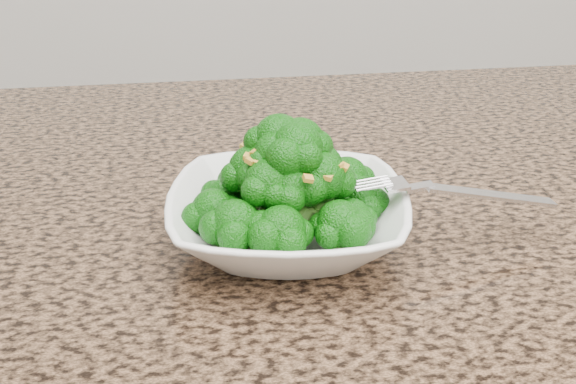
{
  "coord_description": "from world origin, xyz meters",
  "views": [
    {
      "loc": [
        -0.2,
        -0.22,
        1.2
      ],
      "look_at": [
        -0.13,
        0.31,
        0.95
      ],
      "focal_mm": 45.0,
      "sensor_mm": 36.0,
      "label": 1
    }
  ],
  "objects": [
    {
      "name": "bowl",
      "position": [
        -0.13,
        0.31,
        0.92
      ],
      "size": [
        0.23,
        0.23,
        0.05
      ],
      "primitive_type": "imported",
      "rotation": [
        0.0,
        0.0,
        -0.14
      ],
      "color": "white",
      "rests_on": "granite_counter"
    },
    {
      "name": "garlic_topping",
      "position": [
        -0.13,
        0.31,
        1.02
      ],
      "size": [
        0.11,
        0.11,
        0.01
      ],
      "primitive_type": null,
      "color": "gold",
      "rests_on": "broccoli_pile"
    },
    {
      "name": "broccoli_pile",
      "position": [
        -0.13,
        0.31,
        0.98
      ],
      "size": [
        0.18,
        0.18,
        0.07
      ],
      "primitive_type": null,
      "color": "#10630B",
      "rests_on": "bowl"
    },
    {
      "name": "fork",
      "position": [
        -0.01,
        0.3,
        0.96
      ],
      "size": [
        0.2,
        0.04,
        0.01
      ],
      "primitive_type": null,
      "rotation": [
        0.0,
        0.0,
        0.04
      ],
      "color": "silver",
      "rests_on": "bowl"
    },
    {
      "name": "granite_counter",
      "position": [
        0.0,
        0.3,
        0.89
      ],
      "size": [
        1.64,
        1.04,
        0.03
      ],
      "primitive_type": "cube",
      "color": "brown",
      "rests_on": "cabinet"
    }
  ]
}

